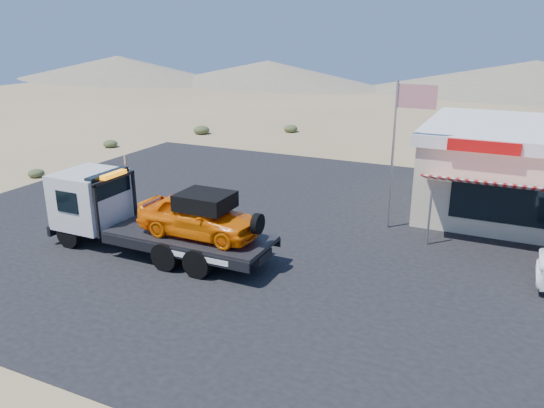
# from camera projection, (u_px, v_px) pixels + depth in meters

# --- Properties ---
(ground) EXTENTS (120.00, 120.00, 0.00)m
(ground) POSITION_uv_depth(u_px,v_px,m) (236.00, 247.00, 20.05)
(ground) COLOR olive
(ground) RESTS_ON ground
(asphalt_lot) EXTENTS (32.00, 24.00, 0.02)m
(asphalt_lot) POSITION_uv_depth(u_px,v_px,m) (314.00, 229.00, 21.81)
(asphalt_lot) COLOR black
(asphalt_lot) RESTS_ON ground
(tow_truck) EXTENTS (8.51, 2.52, 2.84)m
(tow_truck) POSITION_uv_depth(u_px,v_px,m) (152.00, 213.00, 19.10)
(tow_truck) COLOR black
(tow_truck) RESTS_ON asphalt_lot
(flagpole) EXTENTS (1.55, 0.10, 6.00)m
(flagpole) POSITION_uv_depth(u_px,v_px,m) (400.00, 139.00, 20.74)
(flagpole) COLOR #99999E
(flagpole) RESTS_ON asphalt_lot
(desert_scrub) EXTENTS (28.44, 34.55, 0.68)m
(desert_scrub) POSITION_uv_depth(u_px,v_px,m) (143.00, 149.00, 35.20)
(desert_scrub) COLOR #394927
(desert_scrub) RESTS_ON ground
(distant_hills) EXTENTS (126.00, 48.00, 4.20)m
(distant_hills) POSITION_uv_depth(u_px,v_px,m) (371.00, 76.00, 70.77)
(distant_hills) COLOR #726B59
(distant_hills) RESTS_ON ground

